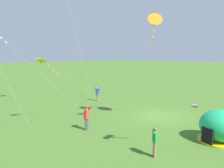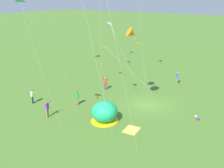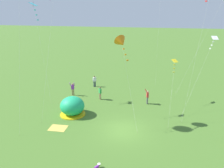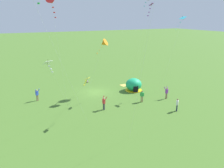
{
  "view_description": "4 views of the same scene",
  "coord_description": "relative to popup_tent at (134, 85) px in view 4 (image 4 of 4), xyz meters",
  "views": [
    {
      "loc": [
        -11.33,
        16.58,
        5.66
      ],
      "look_at": [
        2.16,
        3.89,
        3.17
      ],
      "focal_mm": 35.0,
      "sensor_mm": 36.0,
      "label": 1
    },
    {
      "loc": [
        -25.86,
        -11.65,
        12.18
      ],
      "look_at": [
        -0.87,
        4.46,
        1.99
      ],
      "focal_mm": 42.0,
      "sensor_mm": 36.0,
      "label": 2
    },
    {
      "loc": [
        3.71,
        -18.37,
        10.9
      ],
      "look_at": [
        -1.68,
        2.14,
        3.9
      ],
      "focal_mm": 35.0,
      "sensor_mm": 36.0,
      "label": 3
    },
    {
      "loc": [
        12.35,
        31.88,
        12.02
      ],
      "look_at": [
        -0.45,
        5.4,
        2.87
      ],
      "focal_mm": 35.0,
      "sensor_mm": 36.0,
      "label": 4
    }
  ],
  "objects": [
    {
      "name": "ground_plane",
      "position": [
        6.17,
        -1.95,
        -1.0
      ],
      "size": [
        300.0,
        300.0,
        0.0
      ],
      "primitive_type": "plane",
      "color": "#477028"
    },
    {
      "name": "popup_tent",
      "position": [
        0.0,
        0.0,
        0.0
      ],
      "size": [
        2.81,
        2.81,
        2.1
      ],
      "color": "#1EAD6B",
      "rests_on": "ground"
    },
    {
      "name": "picnic_blanket",
      "position": [
        -0.15,
        -3.19,
        -0.99
      ],
      "size": [
        1.81,
        1.45,
        0.01
      ],
      "primitive_type": "cube",
      "rotation": [
        0.0,
        0.0,
        0.09
      ],
      "color": "gold",
      "rests_on": "ground"
    },
    {
      "name": "toddler_crawling",
      "position": [
        5.48,
        -7.78,
        -0.82
      ],
      "size": [
        0.41,
        0.54,
        0.32
      ],
      "color": "purple",
      "rests_on": "ground"
    },
    {
      "name": "person_with_toddler",
      "position": [
        -2.47,
        5.51,
        0.0
      ],
      "size": [
        0.67,
        0.53,
        1.89
      ],
      "color": "#8C7251",
      "rests_on": "ground"
    },
    {
      "name": "person_near_tent",
      "position": [
        -0.77,
        9.74,
        -0.03
      ],
      "size": [
        0.48,
        0.42,
        1.72
      ],
      "color": "#1E2347",
      "rests_on": "ground"
    },
    {
      "name": "person_center_field",
      "position": [
        1.62,
        5.02,
        -0.03
      ],
      "size": [
        0.45,
        0.44,
        1.72
      ],
      "color": "#8C7251",
      "rests_on": "ground"
    },
    {
      "name": "person_far_back",
      "position": [
        15.31,
        -2.15,
        0.0
      ],
      "size": [
        0.72,
        0.63,
        1.89
      ],
      "color": "#8C7251",
      "rests_on": "ground"
    },
    {
      "name": "person_flying_kite",
      "position": [
        7.73,
        5.14,
        0.0
      ],
      "size": [
        0.58,
        0.7,
        1.89
      ],
      "color": "#4C4C51",
      "rests_on": "ground"
    },
    {
      "name": "kite_yellow",
      "position": [
        10.64,
        6.73,
        3.9
      ],
      "size": [
        0.9,
        8.07,
        5.47
      ],
      "color": "silver",
      "rests_on": "ground"
    },
    {
      "name": "kite_cyan",
      "position": [
        -5.89,
        3.63,
        10.35
      ],
      "size": [
        2.58,
        2.01,
        12.14
      ],
      "color": "silver",
      "rests_on": "ground"
    },
    {
      "name": "kite_orange",
      "position": [
        5.45,
        0.05,
        7.18
      ],
      "size": [
        3.02,
        2.99,
        8.88
      ],
      "color": "silver",
      "rests_on": "ground"
    },
    {
      "name": "kite_purple",
      "position": [
        -1.81,
        1.16,
        12.06
      ],
      "size": [
        1.07,
        4.47,
        14.0
      ],
      "color": "silver",
      "rests_on": "ground"
    },
    {
      "name": "kite_red",
      "position": [
        13.35,
        3.82,
        12.61
      ],
      "size": [
        2.43,
        3.52,
        14.27
      ],
      "color": "silver",
      "rests_on": "ground"
    },
    {
      "name": "kite_white",
      "position": [
        15.06,
        9.01,
        6.53
      ],
      "size": [
        3.97,
        7.31,
        8.17
      ],
      "color": "silver",
      "rests_on": "ground"
    }
  ]
}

